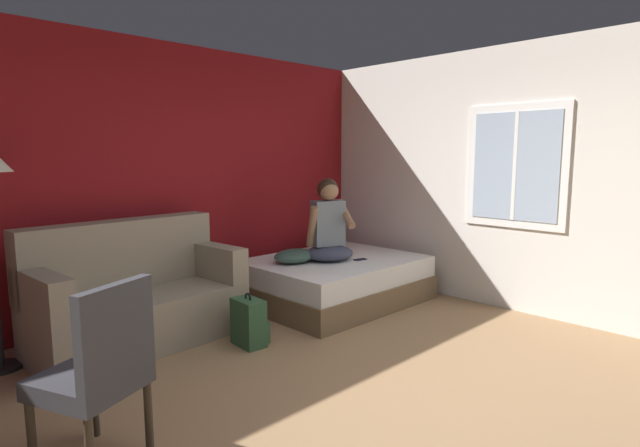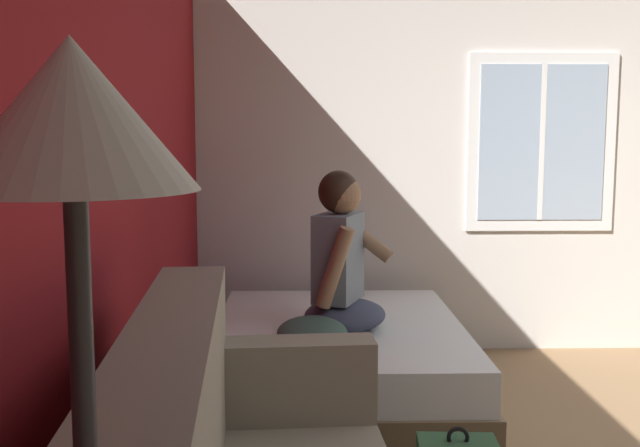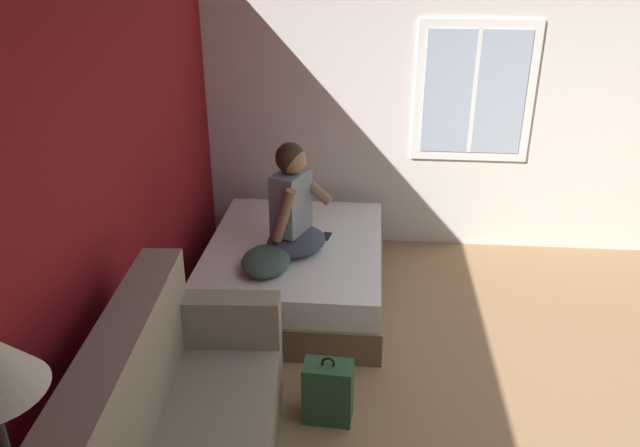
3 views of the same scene
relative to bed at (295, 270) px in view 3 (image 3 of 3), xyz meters
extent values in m
plane|color=#93704C|center=(-1.54, -1.87, -0.24)|extent=(40.00, 40.00, 0.00)
cube|color=maroon|center=(-1.54, 1.03, 1.11)|extent=(10.28, 0.16, 2.70)
cube|color=silver|center=(1.18, -1.87, 1.11)|extent=(0.16, 7.03, 2.70)
cube|color=white|center=(1.08, -1.47, 1.25)|extent=(0.02, 1.04, 1.24)
cube|color=#9EB2C6|center=(1.07, -1.47, 1.25)|extent=(0.01, 0.88, 1.08)
cube|color=white|center=(1.07, -1.47, 1.25)|extent=(0.01, 0.04, 1.08)
cube|color=brown|center=(0.00, 0.00, -0.11)|extent=(1.84, 1.43, 0.26)
cube|color=white|center=(0.00, 0.00, 0.13)|extent=(1.78, 1.39, 0.22)
cube|color=gray|center=(-2.10, 0.57, 0.50)|extent=(1.71, 0.36, 0.60)
cube|color=gray|center=(-1.32, 0.32, 0.36)|extent=(0.24, 0.81, 0.32)
ellipsoid|color=#383D51|center=(-0.12, -0.03, 0.32)|extent=(0.64, 0.60, 0.16)
cube|color=slate|center=(-0.10, 0.01, 0.64)|extent=(0.38, 0.31, 0.48)
cylinder|color=#936B4C|center=(-0.31, 0.04, 0.62)|extent=(0.15, 0.23, 0.44)
cylinder|color=#936B4C|center=(0.03, -0.13, 0.74)|extent=(0.21, 0.38, 0.29)
sphere|color=#936B4C|center=(-0.11, -0.01, 0.99)|extent=(0.21, 0.21, 0.21)
ellipsoid|color=black|center=(-0.10, 0.01, 1.00)|extent=(0.29, 0.29, 0.23)
cube|color=#2D5133|center=(-1.44, -0.38, -0.04)|extent=(0.20, 0.31, 0.40)
cube|color=#2D5133|center=(-1.33, -0.39, -0.13)|extent=(0.06, 0.24, 0.18)
torus|color=black|center=(-1.44, -0.38, 0.18)|extent=(0.02, 0.09, 0.09)
ellipsoid|color=#385147|center=(-0.45, 0.16, 0.31)|extent=(0.49, 0.37, 0.14)
cube|color=black|center=(0.14, -0.24, 0.25)|extent=(0.15, 0.09, 0.01)
camera|label=1|loc=(-3.84, -3.70, 1.36)|focal=28.00mm
camera|label=2|loc=(-4.14, 0.20, 1.33)|focal=42.00mm
camera|label=3|loc=(-4.46, -0.60, 2.49)|focal=35.00mm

